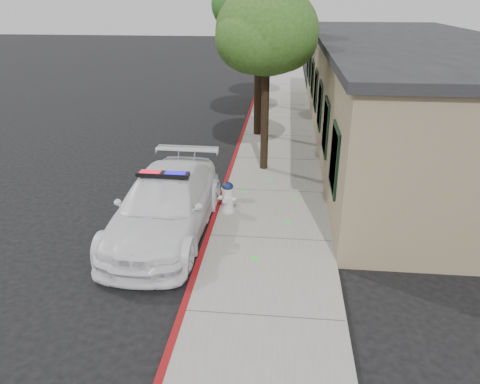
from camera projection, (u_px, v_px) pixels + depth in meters
name	position (u px, v px, depth m)	size (l,w,h in m)	color
ground	(206.00, 240.00, 11.54)	(120.00, 120.00, 0.00)	black
sidewalk	(273.00, 193.00, 14.10)	(3.20, 60.00, 0.15)	gray
red_curb	(224.00, 190.00, 14.24)	(0.14, 60.00, 0.16)	maroon
clapboard_building	(405.00, 92.00, 18.27)	(7.30, 20.89, 4.24)	#8F765D
police_car	(165.00, 205.00, 11.57)	(2.37, 5.54, 1.71)	white
fire_hydrant	(228.00, 197.00, 12.53)	(0.52, 0.45, 0.90)	silver
street_tree_near	(267.00, 35.00, 14.10)	(3.25, 3.30, 5.94)	black
street_tree_mid	(259.00, 2.00, 17.68)	(3.73, 3.80, 7.07)	black
street_tree_far	(266.00, 20.00, 23.23)	(3.33, 3.09, 5.85)	black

